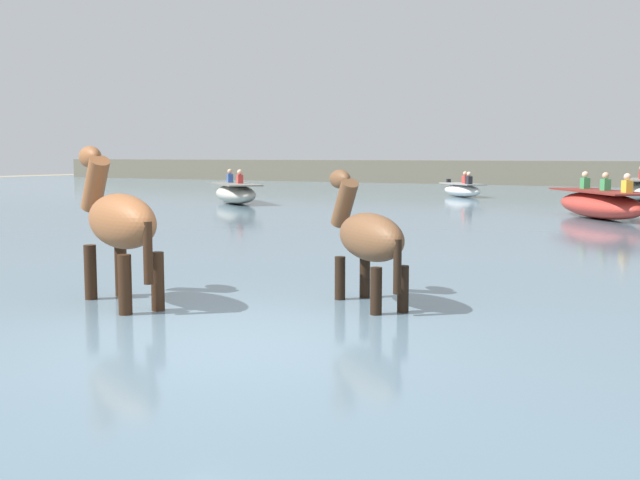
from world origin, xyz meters
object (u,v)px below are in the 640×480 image
(boat_distant_west, at_px, (235,193))
(boat_far_offshore, at_px, (462,190))
(horse_trailing_bay, at_px, (367,241))
(horse_lead_chestnut, at_px, (119,225))
(boat_mid_outer, at_px, (600,204))

(boat_distant_west, xyz_separation_m, boat_far_offshore, (5.50, 7.79, -0.07))
(horse_trailing_bay, xyz_separation_m, boat_distant_west, (-11.64, 14.23, -0.37))
(horse_lead_chestnut, relative_size, horse_trailing_bay, 1.15)
(horse_trailing_bay, height_order, boat_mid_outer, horse_trailing_bay)
(boat_distant_west, distance_m, boat_far_offshore, 9.54)
(boat_distant_west, bearing_deg, horse_lead_chestnut, -59.32)
(boat_mid_outer, xyz_separation_m, boat_far_offshore, (-6.51, 8.42, -0.09))
(horse_trailing_bay, relative_size, boat_far_offshore, 0.76)
(boat_far_offshore, bearing_deg, boat_mid_outer, -52.32)
(boat_distant_west, relative_size, boat_far_offshore, 1.38)
(boat_mid_outer, distance_m, boat_distant_west, 12.03)
(horse_trailing_bay, bearing_deg, boat_far_offshore, 105.57)
(boat_mid_outer, bearing_deg, horse_trailing_bay, -91.56)
(horse_lead_chestnut, distance_m, boat_mid_outer, 15.14)
(boat_mid_outer, bearing_deg, boat_distant_west, 176.96)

